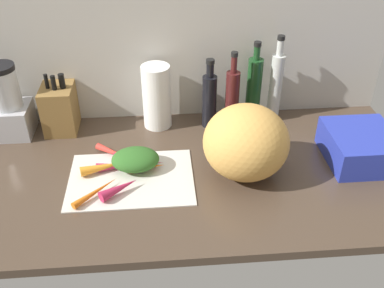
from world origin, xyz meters
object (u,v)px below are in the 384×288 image
(cutting_board, at_px, (131,178))
(carrot_5, at_px, (147,167))
(bottle_0, at_px, (209,99))
(carrot_6, at_px, (96,192))
(paper_towel_roll, at_px, (157,97))
(winter_squash, at_px, (246,142))
(carrot_4, at_px, (116,154))
(bottle_3, at_px, (276,85))
(bottle_2, at_px, (254,88))
(dish_rack, at_px, (360,146))
(carrot_0, at_px, (122,165))
(carrot_8, at_px, (119,188))
(carrot_7, at_px, (134,157))
(carrot_1, at_px, (144,163))
(carrot_3, at_px, (112,166))
(bottle_1, at_px, (232,98))
(carrot_2, at_px, (105,167))
(blender_appliance, at_px, (8,106))
(knife_block, at_px, (60,108))

(cutting_board, height_order, carrot_5, carrot_5)
(carrot_5, height_order, bottle_0, bottle_0)
(carrot_6, xyz_separation_m, paper_towel_roll, (0.20, 0.42, 0.11))
(cutting_board, distance_m, winter_squash, 0.40)
(carrot_4, bearing_deg, bottle_3, 20.99)
(carrot_5, bearing_deg, bottle_2, 37.31)
(dish_rack, bearing_deg, bottle_0, 151.47)
(carrot_0, distance_m, paper_towel_roll, 0.33)
(carrot_0, distance_m, carrot_8, 0.13)
(carrot_4, bearing_deg, carrot_7, -25.95)
(carrot_1, bearing_deg, bottle_2, 34.56)
(bottle_2, distance_m, bottle_3, 0.09)
(carrot_6, relative_size, bottle_0, 0.63)
(carrot_0, xyz_separation_m, winter_squash, (0.41, -0.05, 0.11))
(carrot_5, bearing_deg, carrot_3, 171.61)
(paper_towel_roll, bearing_deg, bottle_1, -5.54)
(carrot_8, distance_m, dish_rack, 0.84)
(carrot_5, bearing_deg, bottle_3, 32.30)
(carrot_4, relative_size, bottle_3, 0.51)
(carrot_8, bearing_deg, carrot_2, 115.16)
(cutting_board, height_order, bottle_2, bottle_2)
(paper_towel_roll, height_order, dish_rack, paper_towel_roll)
(carrot_2, xyz_separation_m, carrot_5, (0.14, -0.00, -0.00))
(carrot_2, relative_size, winter_squash, 0.58)
(winter_squash, relative_size, bottle_1, 0.91)
(carrot_5, relative_size, bottle_1, 0.39)
(carrot_0, relative_size, carrot_2, 0.98)
(blender_appliance, height_order, bottle_0, blender_appliance)
(carrot_7, distance_m, bottle_3, 0.62)
(carrot_0, bearing_deg, carrot_8, -90.56)
(carrot_5, xyz_separation_m, bottle_3, (0.51, 0.32, 0.12))
(carrot_3, bearing_deg, bottle_3, 25.86)
(carrot_6, bearing_deg, dish_rack, 8.02)
(carrot_0, distance_m, carrot_3, 0.03)
(carrot_5, relative_size, carrot_8, 0.90)
(winter_squash, relative_size, blender_appliance, 1.00)
(carrot_6, relative_size, bottle_1, 0.57)
(cutting_board, relative_size, bottle_3, 1.19)
(carrot_1, relative_size, bottle_0, 0.48)
(carrot_1, xyz_separation_m, bottle_0, (0.25, 0.26, 0.10))
(cutting_board, height_order, knife_block, knife_block)
(carrot_4, height_order, carrot_5, carrot_5)
(carrot_2, xyz_separation_m, carrot_6, (-0.02, -0.12, -0.01))
(carrot_3, height_order, carrot_4, same)
(carrot_5, relative_size, knife_block, 0.51)
(bottle_0, bearing_deg, carrot_5, -130.79)
(carrot_0, distance_m, carrot_7, 0.06)
(blender_appliance, xyz_separation_m, bottle_3, (1.02, 0.04, 0.03))
(blender_appliance, relative_size, bottle_1, 0.92)
(knife_block, height_order, bottle_1, bottle_1)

